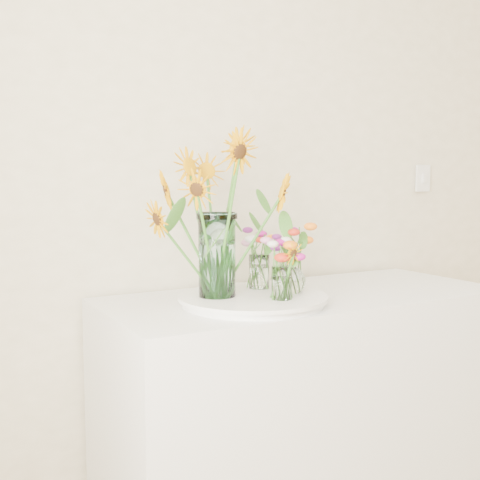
{
  "coord_description": "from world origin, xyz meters",
  "views": [
    {
      "loc": [
        -1.54,
        0.25,
        1.29
      ],
      "look_at": [
        -0.66,
        1.83,
        1.11
      ],
      "focal_mm": 45.0,
      "sensor_mm": 36.0,
      "label": 1
    }
  ],
  "objects_px": {
    "mason_jar": "(217,255)",
    "small_vase_c": "(259,272)",
    "counter": "(305,419)",
    "small_vase_a": "(282,284)",
    "tray": "(253,301)",
    "small_vase_b": "(290,272)"
  },
  "relations": [
    {
      "from": "mason_jar",
      "to": "small_vase_a",
      "type": "distance_m",
      "value": 0.22
    },
    {
      "from": "mason_jar",
      "to": "small_vase_c",
      "type": "height_order",
      "value": "mason_jar"
    },
    {
      "from": "counter",
      "to": "tray",
      "type": "relative_size",
      "value": 3.13
    },
    {
      "from": "small_vase_c",
      "to": "tray",
      "type": "bearing_deg",
      "value": -129.45
    },
    {
      "from": "mason_jar",
      "to": "tray",
      "type": "bearing_deg",
      "value": -20.52
    },
    {
      "from": "counter",
      "to": "small_vase_a",
      "type": "bearing_deg",
      "value": -141.98
    },
    {
      "from": "small_vase_b",
      "to": "small_vase_c",
      "type": "relative_size",
      "value": 1.22
    },
    {
      "from": "mason_jar",
      "to": "small_vase_c",
      "type": "distance_m",
      "value": 0.21
    },
    {
      "from": "counter",
      "to": "tray",
      "type": "xyz_separation_m",
      "value": [
        -0.26,
        -0.07,
        0.46
      ]
    },
    {
      "from": "mason_jar",
      "to": "small_vase_a",
      "type": "height_order",
      "value": "mason_jar"
    },
    {
      "from": "small_vase_c",
      "to": "small_vase_b",
      "type": "bearing_deg",
      "value": -66.67
    },
    {
      "from": "tray",
      "to": "small_vase_a",
      "type": "relative_size",
      "value": 4.23
    },
    {
      "from": "counter",
      "to": "small_vase_a",
      "type": "distance_m",
      "value": 0.59
    },
    {
      "from": "counter",
      "to": "small_vase_c",
      "type": "distance_m",
      "value": 0.56
    },
    {
      "from": "small_vase_b",
      "to": "small_vase_c",
      "type": "distance_m",
      "value": 0.13
    },
    {
      "from": "small_vase_b",
      "to": "small_vase_c",
      "type": "bearing_deg",
      "value": 113.33
    },
    {
      "from": "counter",
      "to": "mason_jar",
      "type": "xyz_separation_m",
      "value": [
        -0.36,
        -0.03,
        0.61
      ]
    },
    {
      "from": "tray",
      "to": "mason_jar",
      "type": "height_order",
      "value": "mason_jar"
    },
    {
      "from": "small_vase_a",
      "to": "small_vase_b",
      "type": "height_order",
      "value": "small_vase_b"
    },
    {
      "from": "counter",
      "to": "tray",
      "type": "bearing_deg",
      "value": -165.18
    },
    {
      "from": "tray",
      "to": "small_vase_c",
      "type": "relative_size",
      "value": 3.76
    },
    {
      "from": "mason_jar",
      "to": "small_vase_b",
      "type": "distance_m",
      "value": 0.25
    }
  ]
}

